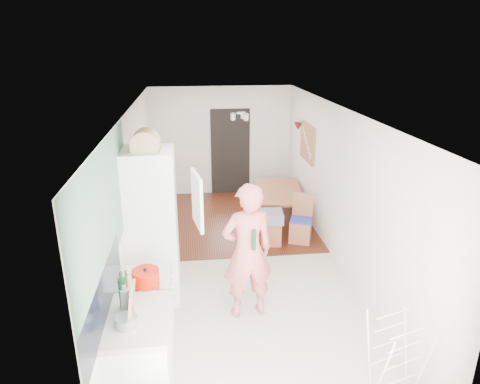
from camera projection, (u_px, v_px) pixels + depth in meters
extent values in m
cube|color=beige|center=(239.00, 264.00, 6.99)|extent=(3.20, 7.00, 0.01)
cube|color=#592C17|center=(229.00, 219.00, 8.71)|extent=(3.20, 3.30, 0.01)
cube|color=slate|center=(106.00, 208.00, 4.32)|extent=(0.02, 3.00, 1.30)
cube|color=black|center=(104.00, 298.00, 4.04)|extent=(0.02, 1.90, 0.50)
cube|color=black|center=(230.00, 152.00, 9.93)|extent=(0.90, 0.04, 2.00)
cube|color=white|center=(141.00, 358.00, 4.31)|extent=(0.60, 0.90, 0.86)
cube|color=beige|center=(137.00, 319.00, 4.16)|extent=(0.62, 0.92, 0.06)
cube|color=white|center=(147.00, 313.00, 5.01)|extent=(0.60, 0.60, 0.88)
cube|color=silver|center=(144.00, 278.00, 4.86)|extent=(0.60, 0.60, 0.04)
cube|color=white|center=(152.00, 227.00, 5.75)|extent=(0.66, 0.66, 2.15)
cube|color=white|center=(197.00, 200.00, 5.38)|extent=(0.14, 0.56, 0.70)
cube|color=white|center=(174.00, 193.00, 5.63)|extent=(0.02, 0.52, 0.66)
cube|color=tan|center=(308.00, 143.00, 8.42)|extent=(0.03, 0.90, 0.70)
cube|color=#AA5B38|center=(307.00, 143.00, 8.42)|extent=(0.00, 0.94, 0.74)
cone|color=maroon|center=(298.00, 126.00, 8.95)|extent=(0.18, 0.18, 0.16)
imported|color=#D86862|center=(248.00, 240.00, 5.38)|extent=(0.86, 0.63, 2.16)
imported|color=#AA5B38|center=(280.00, 205.00, 8.79)|extent=(0.94, 1.49, 0.49)
cube|color=gray|center=(271.00, 217.00, 7.46)|extent=(0.44, 0.44, 0.18)
cylinder|color=red|center=(146.00, 277.00, 4.67)|extent=(0.33, 0.33, 0.18)
cylinder|color=silver|center=(127.00, 322.00, 3.99)|extent=(0.22, 0.22, 0.10)
cylinder|color=#153B1C|center=(254.00, 240.00, 5.22)|extent=(0.06, 0.06, 0.26)
cylinder|color=#153B1C|center=(123.00, 293.00, 4.24)|extent=(0.09, 0.09, 0.32)
cylinder|color=#153B1C|center=(124.00, 296.00, 4.26)|extent=(0.06, 0.06, 0.25)
cylinder|color=silver|center=(125.00, 299.00, 4.24)|extent=(0.10, 0.10, 0.22)
cylinder|color=tan|center=(129.00, 282.00, 4.55)|extent=(0.07, 0.07, 0.20)
cylinder|color=tan|center=(128.00, 282.00, 4.56)|extent=(0.06, 0.06, 0.19)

